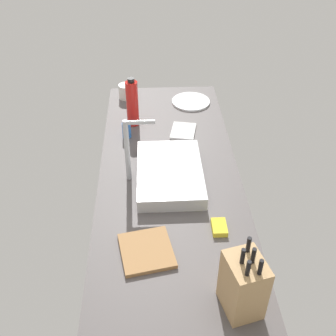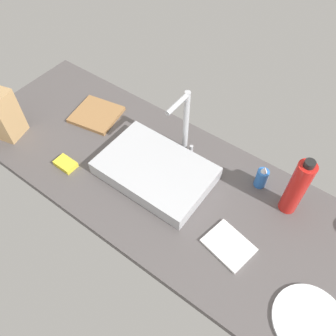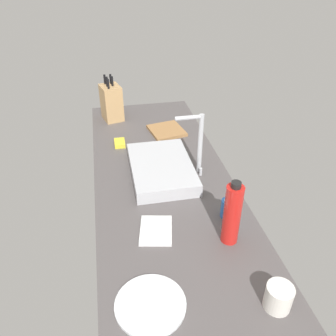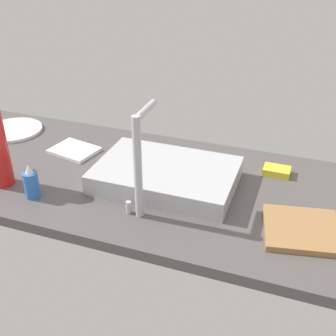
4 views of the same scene
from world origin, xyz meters
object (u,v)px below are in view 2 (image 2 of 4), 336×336
Objects in this scene: soap_bottle at (262,177)px; dinner_plate at (310,322)px; faucet at (185,120)px; sink_basin at (156,170)px; cutting_board at (96,115)px; water_bottle at (297,188)px; dish_towel at (229,245)px; dish_sponge at (66,164)px.

soap_bottle is 0.49× the size of dinner_plate.
faucet is 2.77× the size of soap_bottle.
sink_basin is at bearing 166.88° from dinner_plate.
cutting_board is (-44.28, 10.96, -2.32)cm from sink_basin.
water_bottle reaches higher than dish_towel.
faucet is at bearing -179.77° from water_bottle.
dinner_plate is 106.97cm from dish_sponge.
faucet is 53.33cm from dish_sponge.
water_bottle reaches higher than sink_basin.
faucet reaches higher than soap_bottle.
cutting_board is at bearing 109.76° from dish_sponge.
dinner_plate is 33.87cm from dish_towel.
dinner_plate is (23.12, -34.82, -12.63)cm from water_bottle.
water_bottle is at bearing 123.58° from dinner_plate.
water_bottle is at bearing 70.12° from dish_towel.
sink_basin is 5.02× the size of dish_sponge.
water_bottle is 3.11× the size of dish_sponge.
sink_basin is at bearing -150.31° from soap_bottle.
faucet is 37.94cm from soap_bottle.
cutting_board is 0.74× the size of water_bottle.
soap_bottle is at bearing 29.69° from sink_basin.
soap_bottle reaches higher than dish_towel.
cutting_board is at bearing 166.10° from sink_basin.
water_bottle is at bearing 0.23° from faucet.
dish_towel is (-33.07, 7.30, 0.00)cm from dinner_plate.
cutting_board is 95.54cm from water_bottle.
sink_basin reaches higher than dish_towel.
dinner_plate is (117.62, -28.05, -0.30)cm from cutting_board.
dish_towel is at bearing 167.55° from dinner_plate.
soap_bottle reaches higher than dinner_plate.
dish_sponge is (-83.83, -36.48, -12.03)cm from water_bottle.
dinner_plate is (71.84, -34.63, -17.75)cm from faucet.
sink_basin is 54.19cm from water_bottle.
cutting_board is 0.89× the size of dinner_plate.
dinner_plate is at bearing -13.41° from cutting_board.
dish_sponge is (10.67, -29.71, 0.30)cm from cutting_board.
sink_basin is at bearing -94.90° from faucet.
dish_sponge reaches higher than dish_towel.
sink_basin reaches higher than dish_sponge.
dish_towel is 1.84× the size of dish_sponge.
cutting_board is 81.77cm from soap_bottle.
water_bottle reaches higher than soap_bottle.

